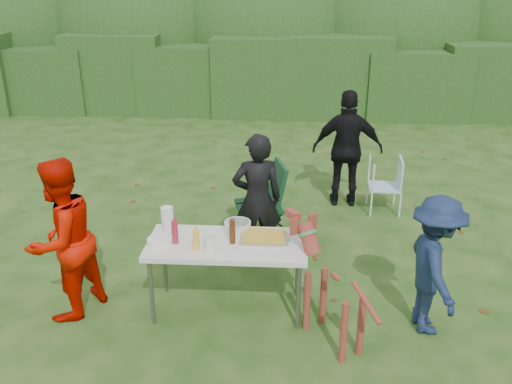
# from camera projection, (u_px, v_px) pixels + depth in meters

# --- Properties ---
(ground) EXTENTS (80.00, 80.00, 0.00)m
(ground) POSITION_uv_depth(u_px,v_px,m) (224.00, 312.00, 5.32)
(ground) COLOR #1E4211
(hedge_row) EXTENTS (22.00, 1.40, 1.70)m
(hedge_row) POSITION_uv_depth(u_px,v_px,m) (263.00, 76.00, 12.37)
(hedge_row) COLOR #23471C
(hedge_row) RESTS_ON ground
(shrub_backdrop) EXTENTS (20.00, 2.60, 3.20)m
(shrub_backdrop) POSITION_uv_depth(u_px,v_px,m) (266.00, 34.00, 13.56)
(shrub_backdrop) COLOR #3D6628
(shrub_backdrop) RESTS_ON ground
(folding_table) EXTENTS (1.50, 0.70, 0.74)m
(folding_table) POSITION_uv_depth(u_px,v_px,m) (227.00, 247.00, 5.11)
(folding_table) COLOR silver
(folding_table) RESTS_ON ground
(person_cook) EXTENTS (0.62, 0.47, 1.52)m
(person_cook) POSITION_uv_depth(u_px,v_px,m) (257.00, 200.00, 5.97)
(person_cook) COLOR black
(person_cook) RESTS_ON ground
(person_red_jacket) EXTENTS (0.86, 0.94, 1.58)m
(person_red_jacket) POSITION_uv_depth(u_px,v_px,m) (62.00, 240.00, 5.03)
(person_red_jacket) COLOR red
(person_red_jacket) RESTS_ON ground
(person_black_puffy) EXTENTS (0.98, 0.45, 1.64)m
(person_black_puffy) POSITION_uv_depth(u_px,v_px,m) (347.00, 149.00, 7.45)
(person_black_puffy) COLOR black
(person_black_puffy) RESTS_ON ground
(child) EXTENTS (0.57, 0.90, 1.32)m
(child) POSITION_uv_depth(u_px,v_px,m) (434.00, 266.00, 4.84)
(child) COLOR #172548
(child) RESTS_ON ground
(dog) EXTENTS (0.95, 1.13, 1.02)m
(dog) POSITION_uv_depth(u_px,v_px,m) (334.00, 293.00, 4.72)
(dog) COLOR brown
(dog) RESTS_ON ground
(camping_chair) EXTENTS (0.75, 0.75, 0.98)m
(camping_chair) POSITION_uv_depth(u_px,v_px,m) (259.00, 202.00, 6.59)
(camping_chair) COLOR #163F23
(camping_chair) RESTS_ON ground
(lawn_chair) EXTENTS (0.49, 0.49, 0.77)m
(lawn_chair) POSITION_uv_depth(u_px,v_px,m) (384.00, 185.00, 7.40)
(lawn_chair) COLOR #5DB5D9
(lawn_chair) RESTS_ON ground
(food_tray) EXTENTS (0.45, 0.30, 0.02)m
(food_tray) POSITION_uv_depth(u_px,v_px,m) (264.00, 239.00, 5.14)
(food_tray) COLOR #B7B7BA
(food_tray) RESTS_ON folding_table
(focaccia_bread) EXTENTS (0.40, 0.26, 0.04)m
(focaccia_bread) POSITION_uv_depth(u_px,v_px,m) (264.00, 236.00, 5.13)
(focaccia_bread) COLOR gold
(focaccia_bread) RESTS_ON food_tray
(mustard_bottle) EXTENTS (0.06, 0.06, 0.20)m
(mustard_bottle) POSITION_uv_depth(u_px,v_px,m) (196.00, 240.00, 4.91)
(mustard_bottle) COLOR yellow
(mustard_bottle) RESTS_ON folding_table
(ketchup_bottle) EXTENTS (0.06, 0.06, 0.22)m
(ketchup_bottle) POSITION_uv_depth(u_px,v_px,m) (175.00, 232.00, 5.04)
(ketchup_bottle) COLOR maroon
(ketchup_bottle) RESTS_ON folding_table
(beer_bottle) EXTENTS (0.06, 0.06, 0.24)m
(beer_bottle) POSITION_uv_depth(u_px,v_px,m) (232.00, 231.00, 5.03)
(beer_bottle) COLOR #47230F
(beer_bottle) RESTS_ON folding_table
(paper_towel_roll) EXTENTS (0.12, 0.12, 0.26)m
(paper_towel_roll) POSITION_uv_depth(u_px,v_px,m) (167.00, 220.00, 5.24)
(paper_towel_roll) COLOR white
(paper_towel_roll) RESTS_ON folding_table
(cup_stack) EXTENTS (0.08, 0.08, 0.18)m
(cup_stack) POSITION_uv_depth(u_px,v_px,m) (210.00, 241.00, 4.92)
(cup_stack) COLOR white
(cup_stack) RESTS_ON folding_table
(pasta_bowl) EXTENTS (0.26, 0.26, 0.10)m
(pasta_bowl) POSITION_uv_depth(u_px,v_px,m) (238.00, 226.00, 5.29)
(pasta_bowl) COLOR silver
(pasta_bowl) RESTS_ON folding_table
(plate_stack) EXTENTS (0.24, 0.24, 0.05)m
(plate_stack) POSITION_uv_depth(u_px,v_px,m) (160.00, 241.00, 5.06)
(plate_stack) COLOR white
(plate_stack) RESTS_ON folding_table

